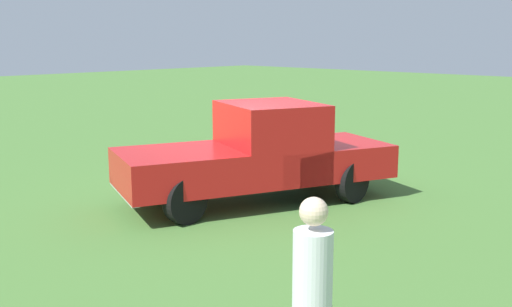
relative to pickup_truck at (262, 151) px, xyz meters
The scene contains 4 objects.
ground_plane 1.02m from the pickup_truck, 83.35° to the left, with size 80.00×80.00×0.00m, color #477533.
pickup_truck is the anchor object (origin of this frame).
person_bystander 6.30m from the pickup_truck, 133.11° to the right, with size 0.44×0.44×1.75m.
traffic_cone 3.67m from the pickup_truck, 15.90° to the left, with size 0.32×0.32×0.55m, color orange.
Camera 1 is at (-7.90, -7.80, 2.96)m, focal length 42.24 mm.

